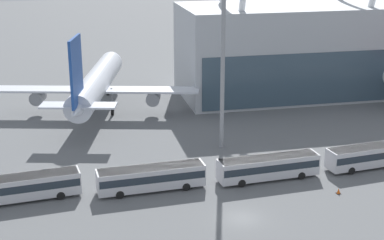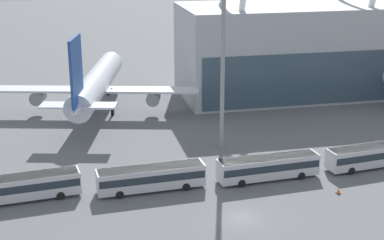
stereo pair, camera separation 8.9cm
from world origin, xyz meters
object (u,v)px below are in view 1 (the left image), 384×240
(shuttle_bus_1, at_px, (23,186))
(shuttle_bus_3, at_px, (268,166))
(traffic_cone_0, at_px, (339,191))
(floodlight_mast, at_px, (223,26))
(airliner_at_gate_far, at_px, (367,67))
(airliner_at_gate_near, at_px, (95,85))
(shuttle_bus_2, at_px, (151,177))
(shuttle_bus_4, at_px, (373,154))

(shuttle_bus_1, distance_m, shuttle_bus_3, 30.22)
(shuttle_bus_1, relative_size, traffic_cone_0, 19.20)
(shuttle_bus_1, relative_size, floodlight_mast, 0.46)
(shuttle_bus_3, bearing_deg, floodlight_mast, 98.02)
(airliner_at_gate_far, bearing_deg, traffic_cone_0, 140.54)
(airliner_at_gate_far, bearing_deg, airliner_at_gate_near, 86.24)
(shuttle_bus_2, xyz_separation_m, shuttle_bus_4, (30.21, 0.96, 0.00))
(shuttle_bus_1, xyz_separation_m, traffic_cone_0, (37.14, -6.43, -1.46))
(shuttle_bus_4, relative_size, traffic_cone_0, 19.21)
(airliner_at_gate_far, distance_m, shuttle_bus_1, 72.93)
(airliner_at_gate_near, height_order, shuttle_bus_2, airliner_at_gate_near)
(traffic_cone_0, bearing_deg, shuttle_bus_1, 170.18)
(airliner_at_gate_near, bearing_deg, traffic_cone_0, -131.73)
(shuttle_bus_1, bearing_deg, airliner_at_gate_near, 65.46)
(shuttle_bus_2, bearing_deg, floodlight_mast, 42.36)
(airliner_at_gate_far, distance_m, shuttle_bus_3, 49.37)
(shuttle_bus_2, height_order, shuttle_bus_3, same)
(floodlight_mast, bearing_deg, shuttle_bus_2, -134.29)
(shuttle_bus_3, bearing_deg, traffic_cone_0, -44.90)
(shuttle_bus_4, distance_m, traffic_cone_0, 10.76)
(shuttle_bus_1, distance_m, shuttle_bus_4, 45.32)
(shuttle_bus_3, distance_m, traffic_cone_0, 9.25)
(shuttle_bus_2, relative_size, floodlight_mast, 0.46)
(shuttle_bus_1, bearing_deg, floodlight_mast, 17.44)
(airliner_at_gate_far, relative_size, shuttle_bus_3, 3.11)
(airliner_at_gate_near, height_order, traffic_cone_0, airliner_at_gate_near)
(shuttle_bus_1, xyz_separation_m, shuttle_bus_3, (30.21, -0.48, 0.00))
(shuttle_bus_2, bearing_deg, shuttle_bus_1, 174.55)
(shuttle_bus_1, relative_size, shuttle_bus_4, 1.00)
(airliner_at_gate_near, xyz_separation_m, shuttle_bus_4, (34.72, -31.91, -3.52))
(airliner_at_gate_far, bearing_deg, shuttle_bus_2, 119.40)
(traffic_cone_0, bearing_deg, airliner_at_gate_far, 58.25)
(airliner_at_gate_far, height_order, shuttle_bus_2, airliner_at_gate_far)
(airliner_at_gate_far, distance_m, traffic_cone_0, 50.06)
(shuttle_bus_4, bearing_deg, airliner_at_gate_far, 56.31)
(airliner_at_gate_near, relative_size, shuttle_bus_2, 2.80)
(shuttle_bus_3, distance_m, floodlight_mast, 20.57)
(shuttle_bus_3, bearing_deg, airliner_at_gate_far, 43.46)
(airliner_at_gate_near, relative_size, floodlight_mast, 1.28)
(airliner_at_gate_near, distance_m, traffic_cone_0, 47.23)
(airliner_at_gate_far, bearing_deg, shuttle_bus_4, 145.37)
(shuttle_bus_2, bearing_deg, airliner_at_gate_near, 94.46)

